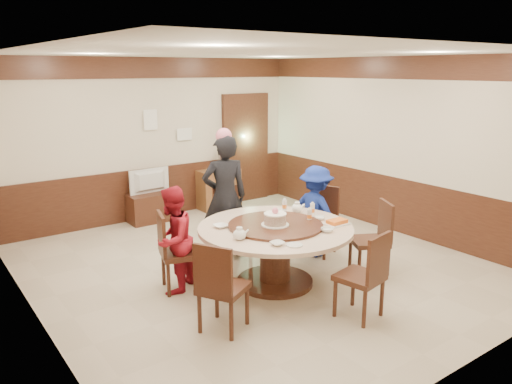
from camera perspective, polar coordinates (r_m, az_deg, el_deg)
room at (r=6.54m, az=-0.03°, el=0.36°), size 6.00×6.04×2.84m
banquet_table at (r=6.14m, az=2.21°, el=-5.87°), size 1.89×1.89×0.78m
chair_0 at (r=7.28m, az=7.22°, el=-4.65°), size 0.58×0.57×0.97m
chair_1 at (r=7.22m, az=-2.70°, el=-4.72°), size 0.47×0.48×0.97m
chair_2 at (r=6.15m, az=-8.84°, el=-8.28°), size 0.55×0.55×0.97m
chair_3 at (r=5.20m, az=-3.85°, el=-12.44°), size 0.60×0.60×0.97m
chair_4 at (r=5.55m, az=11.89°, el=-10.96°), size 0.52×0.53×0.97m
chair_5 at (r=6.66m, az=12.91°, el=-6.70°), size 0.60×0.60×0.97m
person_standing at (r=6.97m, az=-3.59°, el=-0.55°), size 0.74×0.60×1.74m
person_red at (r=6.01m, az=-9.50°, el=-5.41°), size 0.79×0.78×1.29m
person_blue at (r=7.11m, az=6.85°, el=-2.19°), size 0.62×0.91×1.30m
birthday_cake at (r=6.00m, az=2.20°, el=-3.11°), size 0.34×0.34×0.22m
teapot_left at (r=5.60m, az=-1.90°, el=-4.88°), size 0.17×0.15×0.13m
teapot_right at (r=6.64m, az=4.70°, el=-1.86°), size 0.17×0.15×0.13m
bowl_0 at (r=6.03m, az=-4.08°, el=-3.91°), size 0.17×0.17×0.04m
bowl_1 at (r=5.92m, az=8.13°, el=-4.31°), size 0.15×0.15×0.05m
bowl_2 at (r=5.44m, az=2.45°, el=-5.90°), size 0.15×0.15×0.04m
bowl_3 at (r=6.38m, az=7.26°, el=-2.97°), size 0.14×0.14×0.04m
saucer_near at (r=5.45m, az=4.41°, el=-6.05°), size 0.18×0.18×0.01m
saucer_far at (r=6.71m, az=2.60°, el=-2.14°), size 0.18×0.18×0.01m
shrimp_platter at (r=6.21m, az=9.24°, el=-3.45°), size 0.30×0.20×0.06m
bottle_0 at (r=6.27m, az=6.13°, el=-2.68°), size 0.06×0.06×0.16m
bottle_1 at (r=6.53m, az=6.45°, el=-2.01°), size 0.06×0.06×0.16m
bottle_2 at (r=6.69m, az=3.27°, el=-1.56°), size 0.06×0.06×0.16m
tv_stand at (r=8.93m, az=-11.73°, el=-1.69°), size 0.85×0.45×0.50m
television at (r=8.82m, az=-11.87°, el=1.20°), size 0.74×0.14×0.43m
side_cabinet at (r=9.55m, az=-4.28°, el=0.36°), size 0.80×0.40×0.75m
thermos at (r=9.48m, az=-3.94°, el=3.75°), size 0.15×0.15×0.38m
notice_left at (r=8.90m, az=-11.95°, el=8.08°), size 0.25×0.00×0.35m
notice_right at (r=9.22m, az=-8.16°, el=6.56°), size 0.30×0.00×0.22m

